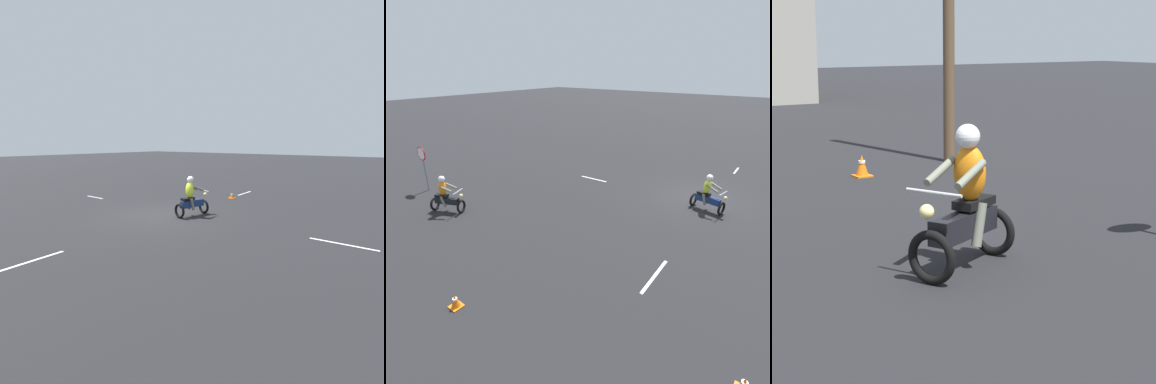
% 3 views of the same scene
% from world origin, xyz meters
% --- Properties ---
extents(ground_plane, '(120.00, 120.00, 0.00)m').
position_xyz_m(ground_plane, '(0.00, 0.00, 0.00)').
color(ground_plane, black).
extents(motorcycle_rider_foreground, '(1.56, 0.91, 1.66)m').
position_xyz_m(motorcycle_rider_foreground, '(-0.62, 1.04, 0.73)').
color(motorcycle_rider_foreground, black).
rests_on(motorcycle_rider_foreground, ground).
extents(motorcycle_rider_background, '(1.53, 1.14, 1.66)m').
position_xyz_m(motorcycle_rider_background, '(8.51, 8.08, 0.73)').
color(motorcycle_rider_background, black).
rests_on(motorcycle_rider_background, ground).
extents(stop_sign, '(0.70, 0.08, 2.30)m').
position_xyz_m(stop_sign, '(11.60, 7.31, 1.63)').
color(stop_sign, slate).
rests_on(stop_sign, ground).
extents(traffic_cone_mid_center, '(0.32, 0.32, 0.39)m').
position_xyz_m(traffic_cone_mid_center, '(3.04, 11.18, 0.19)').
color(traffic_cone_mid_center, orange).
rests_on(traffic_cone_mid_center, ground).
extents(lane_stripe_e, '(1.65, 0.17, 0.01)m').
position_xyz_m(lane_stripe_e, '(5.63, 0.77, 0.00)').
color(lane_stripe_e, silver).
rests_on(lane_stripe_e, ground).
extents(lane_stripe_n, '(0.12, 1.92, 0.01)m').
position_xyz_m(lane_stripe_n, '(-0.71, 6.78, 0.00)').
color(lane_stripe_n, silver).
rests_on(lane_stripe_n, ground).
extents(lane_stripe_s, '(0.11, 1.40, 0.01)m').
position_xyz_m(lane_stripe_s, '(-0.60, -5.76, 0.00)').
color(lane_stripe_s, silver).
rests_on(lane_stripe_s, ground).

